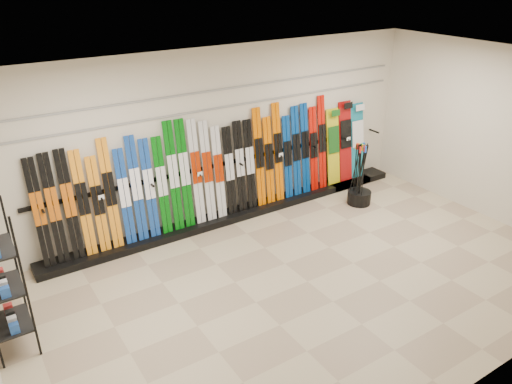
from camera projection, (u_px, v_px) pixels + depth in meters
floor at (308, 282)px, 7.20m from camera, size 8.00×8.00×0.00m
back_wall at (220, 136)px, 8.47m from camera, size 8.00×0.00×8.00m
right_wall at (495, 135)px, 8.54m from camera, size 0.00×5.00×5.00m
ceiling at (319, 73)px, 5.94m from camera, size 8.00×8.00×0.00m
ski_rack_base at (239, 213)px, 9.02m from camera, size 8.00×0.40×0.12m
skis at (203, 174)px, 8.36m from camera, size 5.37×0.25×1.83m
snowboards at (346, 143)px, 9.99m from camera, size 0.95×0.25×1.60m
accessory_rack at (2, 283)px, 5.62m from camera, size 0.40×0.60×1.83m
pole_bin at (359, 197)px, 9.48m from camera, size 0.45×0.45×0.25m
ski_poles at (359, 174)px, 9.25m from camera, size 0.26×0.32×1.18m
slatwall_rail_0 at (220, 108)px, 8.25m from camera, size 7.60×0.02×0.03m
slatwall_rail_1 at (219, 90)px, 8.12m from camera, size 7.60×0.02×0.03m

